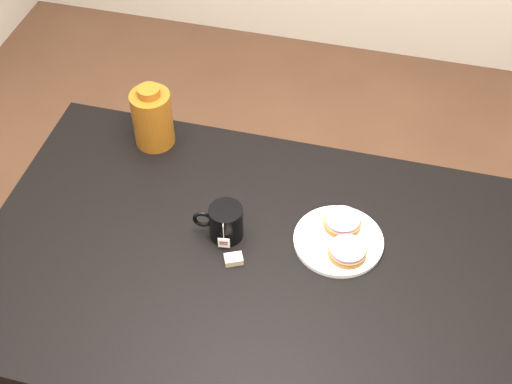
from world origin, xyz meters
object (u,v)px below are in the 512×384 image
table (254,279)px  teabag_pouch (234,259)px  plate (338,240)px  bagel_back (342,222)px  bagel_front (347,251)px  mug (225,222)px  bagel_package (152,118)px

table → teabag_pouch: (-0.05, -0.02, 0.09)m
table → plate: plate is taller
table → bagel_back: bagel_back is taller
plate → bagel_front: (0.03, -0.04, 0.02)m
plate → teabag_pouch: bearing=-152.7°
table → mug: size_ratio=10.35×
mug → teabag_pouch: bearing=-69.9°
bagel_back → bagel_front: same height
bagel_back → mug: bearing=-161.7°
plate → bagel_package: bearing=157.3°
bagel_front → bagel_back: bearing=107.2°
bagel_front → mug: size_ratio=1.01×
bagel_back → teabag_pouch: 0.30m
mug → bagel_package: 0.42m
plate → mug: size_ratio=1.70×
plate → bagel_front: size_ratio=1.69×
bagel_front → teabag_pouch: bagel_front is taller
plate → bagel_back: 0.05m
bagel_front → plate: bearing=123.6°
bagel_front → teabag_pouch: size_ratio=3.02×
table → mug: bearing=146.1°
table → plate: bearing=29.0°
table → teabag_pouch: 0.11m
plate → bagel_package: size_ratio=1.18×
table → teabag_pouch: bearing=-160.3°
mug → bagel_back: bearing=9.7°
table → teabag_pouch: teabag_pouch is taller
teabag_pouch → mug: bearing=118.7°
table → bagel_package: bagel_package is taller
table → bagel_package: 0.55m
plate → bagel_front: bearing=-56.4°
mug → bagel_package: bagel_package is taller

